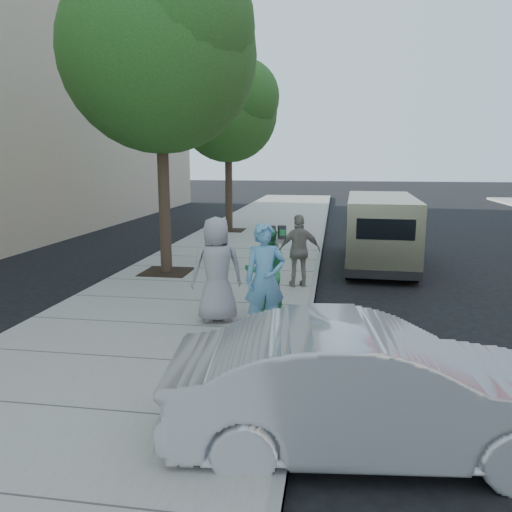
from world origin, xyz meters
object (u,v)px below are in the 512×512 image
(van, at_px, (380,229))
(person_officer, at_px, (265,279))
(person_striped_polo, at_px, (299,251))
(tree_far, at_px, (229,108))
(person_green_shirt, at_px, (266,272))
(tree_near, at_px, (161,46))
(sedan, at_px, (370,388))
(parking_meter, at_px, (277,249))
(person_gray_shirt, at_px, (217,270))

(van, height_order, person_officer, person_officer)
(person_officer, relative_size, person_striped_polo, 1.12)
(tree_far, height_order, van, tree_far)
(tree_far, distance_m, person_green_shirt, 11.79)
(tree_near, xyz_separation_m, van, (5.38, 2.36, -4.52))
(sedan, xyz_separation_m, person_striped_polo, (-1.16, 6.07, 0.28))
(parking_meter, height_order, person_green_shirt, person_green_shirt)
(person_gray_shirt, relative_size, person_striped_polo, 1.14)
(person_gray_shirt, distance_m, person_striped_polo, 2.93)
(tree_far, relative_size, person_gray_shirt, 3.51)
(person_striped_polo, bearing_deg, van, -137.61)
(tree_far, distance_m, person_gray_shirt, 11.99)
(sedan, height_order, person_officer, person_officer)
(tree_far, distance_m, van, 8.44)
(person_green_shirt, bearing_deg, person_officer, 85.22)
(tree_near, relative_size, person_officer, 4.14)
(van, relative_size, person_green_shirt, 3.27)
(parking_meter, distance_m, van, 5.67)
(tree_near, relative_size, person_gray_shirt, 4.07)
(sedan, distance_m, person_gray_shirt, 4.20)
(person_officer, xyz_separation_m, person_green_shirt, (-0.11, 0.97, -0.10))
(van, relative_size, person_officer, 2.92)
(person_officer, relative_size, person_gray_shirt, 0.98)
(parking_meter, bearing_deg, person_green_shirt, -134.20)
(person_striped_polo, bearing_deg, parking_meter, 65.11)
(tree_far, relative_size, sedan, 1.57)
(tree_near, xyz_separation_m, person_green_shirt, (2.93, -3.13, -4.59))
(tree_far, height_order, parking_meter, tree_far)
(tree_far, distance_m, sedan, 15.85)
(tree_near, distance_m, person_green_shirt, 6.28)
(sedan, bearing_deg, parking_meter, 12.62)
(person_gray_shirt, bearing_deg, van, -140.91)
(person_green_shirt, relative_size, person_striped_polo, 1.00)
(tree_near, distance_m, sedan, 9.65)
(person_gray_shirt, height_order, person_striped_polo, person_gray_shirt)
(person_green_shirt, bearing_deg, parking_meter, -125.97)
(person_officer, relative_size, person_green_shirt, 1.12)
(tree_near, bearing_deg, person_striped_polo, -15.30)
(tree_far, bearing_deg, person_green_shirt, -74.74)
(tree_near, relative_size, sedan, 1.83)
(sedan, bearing_deg, tree_near, 26.41)
(tree_far, relative_size, person_green_shirt, 4.00)
(sedan, relative_size, person_gray_shirt, 2.23)
(person_green_shirt, height_order, person_striped_polo, person_green_shirt)
(parking_meter, bearing_deg, person_officer, -111.15)
(sedan, bearing_deg, person_officer, 20.70)
(tree_near, height_order, person_gray_shirt, tree_near)
(person_striped_polo, bearing_deg, sedan, 84.71)
(person_striped_polo, bearing_deg, tree_near, -31.40)
(person_officer, bearing_deg, tree_far, 87.03)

